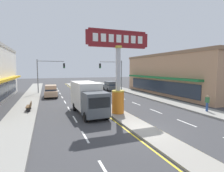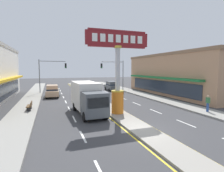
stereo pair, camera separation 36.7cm
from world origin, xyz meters
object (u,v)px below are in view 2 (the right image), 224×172
(traffic_light_right_side, at_px, (115,70))
(suv_near_left_lane, at_px, (52,91))
(district_sign, at_px, (118,73))
(suv_far_right_lane, at_px, (112,86))
(pedestrian_near_kerb, at_px, (208,102))
(box_truck_near_right_lane, at_px, (87,97))
(street_bench, at_px, (30,106))
(traffic_light_left_side, at_px, (50,70))
(storefront_right, at_px, (179,74))

(traffic_light_right_side, bearing_deg, suv_near_left_lane, -163.63)
(district_sign, height_order, suv_near_left_lane, district_sign)
(suv_far_right_lane, xyz_separation_m, pedestrian_near_kerb, (2.84, -21.36, 0.14))
(box_truck_near_right_lane, distance_m, street_bench, 6.26)
(suv_far_right_lane, bearing_deg, pedestrian_near_kerb, -82.43)
(suv_far_right_lane, height_order, pedestrian_near_kerb, suv_far_right_lane)
(district_sign, relative_size, traffic_light_left_side, 1.29)
(district_sign, relative_size, storefront_right, 0.35)
(traffic_light_right_side, xyz_separation_m, box_truck_near_right_lane, (-8.91, -15.90, -2.55))
(district_sign, height_order, pedestrian_near_kerb, district_sign)
(street_bench, bearing_deg, traffic_light_right_side, 42.50)
(storefront_right, bearing_deg, box_truck_near_right_lane, -155.55)
(traffic_light_left_side, height_order, suv_near_left_lane, traffic_light_left_side)
(traffic_light_right_side, distance_m, suv_near_left_lane, 13.06)
(storefront_right, xyz_separation_m, box_truck_near_right_lane, (-18.38, -8.36, -1.88))
(suv_far_right_lane, distance_m, pedestrian_near_kerb, 21.55)
(storefront_right, relative_size, traffic_light_right_side, 3.68)
(traffic_light_left_side, xyz_separation_m, suv_near_left_lane, (0.29, -4.49, -3.26))
(storefront_right, bearing_deg, suv_near_left_lane, 169.55)
(district_sign, xyz_separation_m, box_truck_near_right_lane, (-2.71, 1.49, -2.45))
(suv_near_left_lane, bearing_deg, storefront_right, -10.45)
(suv_far_right_lane, bearing_deg, traffic_light_left_side, -178.23)
(district_sign, height_order, storefront_right, district_sign)
(traffic_light_left_side, bearing_deg, suv_near_left_lane, -86.35)
(traffic_light_left_side, xyz_separation_m, street_bench, (-2.10, -14.23, -3.60))
(traffic_light_left_side, bearing_deg, pedestrian_near_kerb, -54.50)
(box_truck_near_right_lane, bearing_deg, district_sign, -28.92)
(traffic_light_left_side, relative_size, box_truck_near_right_lane, 0.89)
(box_truck_near_right_lane, bearing_deg, suv_near_left_lane, 104.60)
(traffic_light_left_side, height_order, box_truck_near_right_lane, traffic_light_left_side)
(box_truck_near_right_lane, relative_size, suv_far_right_lane, 1.51)
(box_truck_near_right_lane, height_order, street_bench, box_truck_near_right_lane)
(traffic_light_right_side, bearing_deg, pedestrian_near_kerb, -82.75)
(traffic_light_left_side, distance_m, box_truck_near_right_lane, 17.38)
(district_sign, distance_m, storefront_right, 18.52)
(traffic_light_left_side, height_order, traffic_light_right_side, same)
(district_sign, distance_m, box_truck_near_right_lane, 3.94)
(street_bench, bearing_deg, storefront_right, 13.50)
(district_sign, height_order, suv_far_right_lane, district_sign)
(street_bench, bearing_deg, district_sign, -26.25)
(traffic_light_left_side, relative_size, street_bench, 3.87)
(traffic_light_right_side, distance_m, street_bench, 20.01)
(district_sign, bearing_deg, suv_near_left_lane, 113.17)
(suv_far_right_lane, bearing_deg, district_sign, -107.57)
(traffic_light_right_side, bearing_deg, storefront_right, -38.57)
(pedestrian_near_kerb, bearing_deg, suv_far_right_lane, 97.57)
(suv_near_left_lane, distance_m, pedestrian_near_kerb, 22.08)
(storefront_right, distance_m, pedestrian_near_kerb, 14.50)
(traffic_light_left_side, height_order, street_bench, traffic_light_left_side)
(street_bench, bearing_deg, suv_near_left_lane, 76.23)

